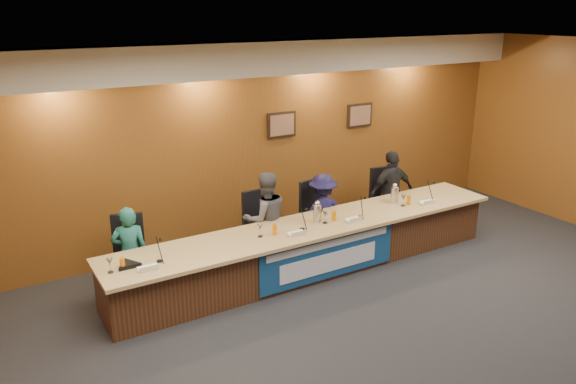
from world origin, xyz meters
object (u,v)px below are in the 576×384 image
at_px(panelist_d, 391,192).
at_px(carafe_mid, 317,214).
at_px(dais_body, 313,248).
at_px(office_chair_b, 263,231).
at_px(panelist_b, 266,219).
at_px(speakerphone, 128,265).
at_px(panelist_c, 322,212).
at_px(carafe_right, 394,195).
at_px(panelist_a, 130,253).
at_px(banner, 329,257).
at_px(office_chair_d, 387,204).
at_px(office_chair_c, 319,219).
at_px(office_chair_a, 129,261).

xyz_separation_m(panelist_d, carafe_mid, (-1.87, -0.56, 0.16)).
distance_m(dais_body, office_chair_b, 0.82).
relative_size(panelist_b, speakerphone, 4.47).
relative_size(panelist_c, carafe_right, 4.74).
bearing_deg(office_chair_b, panelist_a, 179.90).
bearing_deg(panelist_d, banner, 30.75).
xyz_separation_m(panelist_a, office_chair_d, (4.42, 0.10, -0.16)).
bearing_deg(panelist_d, panelist_b, 4.13).
bearing_deg(office_chair_c, office_chair_b, 172.82).
distance_m(office_chair_a, office_chair_b, 2.01).
bearing_deg(panelist_c, panelist_b, 9.09).
height_order(dais_body, office_chair_b, dais_body).
height_order(dais_body, carafe_right, carafe_right).
xyz_separation_m(office_chair_b, office_chair_c, (1.01, 0.00, 0.00)).
distance_m(banner, panelist_a, 2.68).
height_order(office_chair_b, office_chair_d, same).
xyz_separation_m(office_chair_a, office_chair_c, (3.03, 0.00, 0.00)).
xyz_separation_m(office_chair_d, speakerphone, (-4.60, -0.72, 0.30)).
distance_m(banner, carafe_mid, 0.65).
height_order(carafe_mid, carafe_right, carafe_right).
height_order(dais_body, office_chair_d, dais_body).
bearing_deg(carafe_right, banner, -163.39).
height_order(panelist_d, office_chair_a, panelist_d).
bearing_deg(office_chair_a, office_chair_c, 19.15).
distance_m(panelist_c, carafe_mid, 0.78).
bearing_deg(banner, panelist_c, 60.69).
distance_m(office_chair_a, office_chair_d, 4.42).
distance_m(office_chair_c, carafe_right, 1.24).
relative_size(carafe_mid, speakerphone, 0.80).
distance_m(panelist_d, office_chair_d, 0.26).
relative_size(banner, office_chair_d, 4.58).
height_order(panelist_a, office_chair_d, panelist_a).
height_order(office_chair_d, speakerphone, speakerphone).
bearing_deg(panelist_b, panelist_a, 8.49).
bearing_deg(office_chair_b, panelist_b, -92.94).
relative_size(panelist_a, panelist_d, 0.89).
bearing_deg(speakerphone, office_chair_a, 75.64).
height_order(panelist_a, speakerphone, panelist_a).
height_order(banner, panelist_b, panelist_b).
xyz_separation_m(office_chair_d, carafe_mid, (-1.87, -0.66, 0.40)).
relative_size(office_chair_d, carafe_right, 1.83).
xyz_separation_m(panelist_c, carafe_mid, (-0.48, -0.56, 0.25)).
height_order(panelist_b, office_chair_c, panelist_b).
relative_size(office_chair_b, office_chair_c, 1.00).
distance_m(office_chair_b, office_chair_d, 2.41).
bearing_deg(office_chair_b, office_chair_d, -2.94).
distance_m(panelist_c, carafe_right, 1.16).
xyz_separation_m(panelist_b, panelist_d, (2.41, 0.00, 0.00)).
xyz_separation_m(panelist_b, office_chair_d, (2.41, 0.10, -0.24)).
bearing_deg(office_chair_c, carafe_right, -38.46).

